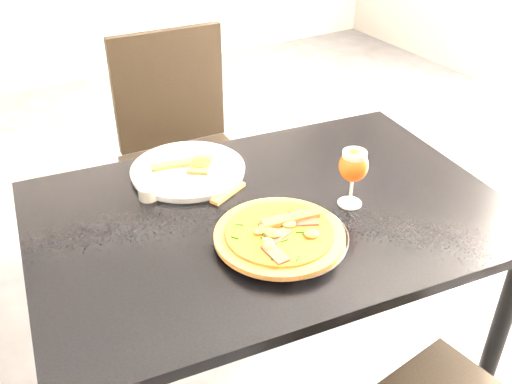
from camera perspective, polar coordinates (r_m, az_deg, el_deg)
ground at (r=2.14m, az=6.85°, el=-15.04°), size 6.00×6.00×0.00m
dining_table at (r=1.51m, az=1.32°, el=-4.59°), size 1.29×0.94×0.75m
chair_far at (r=2.18m, az=-7.07°, el=3.85°), size 0.47×0.47×0.97m
plate_main at (r=1.36m, az=3.04°, el=-4.54°), size 0.40×0.40×0.02m
pizza at (r=1.33m, az=2.43°, el=-4.22°), size 0.31×0.31×0.03m
plate_second at (r=1.63m, az=-6.81°, el=2.19°), size 0.38×0.38×0.02m
crust_scraps at (r=1.62m, az=-6.48°, el=2.77°), size 0.19×0.13×0.01m
loose_crust at (r=1.52m, az=-2.83°, el=-0.05°), size 0.12×0.08×0.01m
sauce_cup at (r=1.52m, az=-10.73°, el=0.01°), size 0.05×0.05×0.04m
beer_glass at (r=1.44m, az=9.73°, el=2.58°), size 0.08×0.08×0.16m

